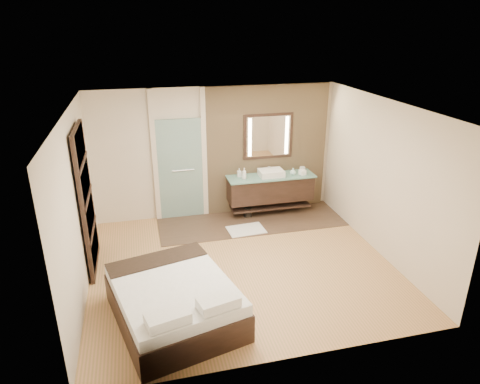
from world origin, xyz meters
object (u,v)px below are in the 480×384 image
object	(u,v)px
vanity	(270,188)
bed	(174,301)
mirror_unit	(268,136)
waste_bin	(248,212)

from	to	relation	value
vanity	bed	bearing A→B (deg)	-127.37
vanity	mirror_unit	distance (m)	1.10
mirror_unit	bed	bearing A→B (deg)	-125.32
vanity	waste_bin	xyz separation A→B (m)	(-0.51, -0.07, -0.47)
vanity	bed	size ratio (longest dim) A/B	0.85
vanity	waste_bin	bearing A→B (deg)	-172.45
vanity	waste_bin	world-z (taller)	vanity
mirror_unit	bed	xyz separation A→B (m)	(-2.35, -3.31, -1.35)
waste_bin	vanity	bearing A→B (deg)	7.55
mirror_unit	waste_bin	xyz separation A→B (m)	(-0.51, -0.31, -1.54)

